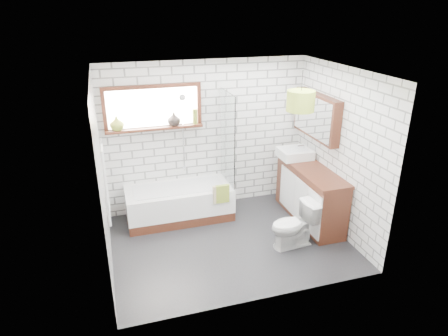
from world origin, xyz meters
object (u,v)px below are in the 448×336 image
object	(u,v)px
bathtub	(179,203)
pendant	(301,101)
toilet	(293,225)
vanity	(310,194)
basin	(295,153)

from	to	relation	value
bathtub	pendant	bearing A→B (deg)	-35.54
bathtub	pendant	world-z (taller)	pendant
bathtub	toilet	bearing A→B (deg)	-42.22
bathtub	pendant	xyz separation A→B (m)	(1.50, -1.07, 1.83)
bathtub	vanity	distance (m)	2.13
vanity	basin	size ratio (longest dim) A/B	3.06
bathtub	basin	distance (m)	2.09
basin	bathtub	bearing A→B (deg)	175.73
bathtub	pendant	size ratio (longest dim) A/B	4.52
basin	pendant	bearing A→B (deg)	-116.22
bathtub	vanity	bearing A→B (deg)	-17.76
toilet	pendant	world-z (taller)	pendant
bathtub	toilet	size ratio (longest dim) A/B	2.48
bathtub	pendant	distance (m)	2.60
vanity	pendant	xyz separation A→B (m)	(-0.52, -0.43, 1.65)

